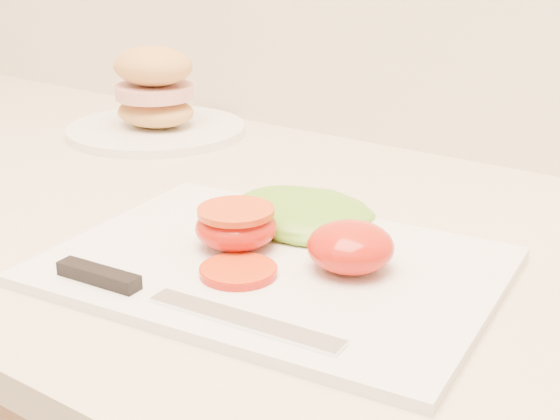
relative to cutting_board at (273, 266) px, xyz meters
The scene contains 7 objects.
cutting_board is the anchor object (origin of this frame).
tomato_half_dome 0.07m from the cutting_board, 22.08° to the left, with size 0.08×0.08×0.04m, color red.
tomato_half_cut 0.05m from the cutting_board, behind, with size 0.08×0.08×0.04m.
tomato_slice_0 0.04m from the cutting_board, 101.85° to the right, with size 0.06×0.06×0.01m, color #D24A1F.
lettuce_leaf_0 0.08m from the cutting_board, 107.96° to the left, with size 0.14×0.10×0.03m, color #5DA72C.
knife 0.12m from the cutting_board, 109.44° to the right, with size 0.26×0.05×0.01m.
sandwich_plate 0.49m from the cutting_board, 145.90° to the left, with size 0.25×0.25×0.12m.
Camera 1 is at (0.25, 1.09, 1.23)m, focal length 50.00 mm.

